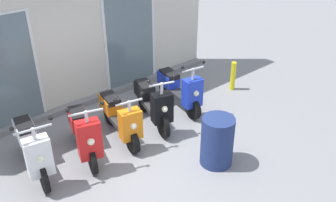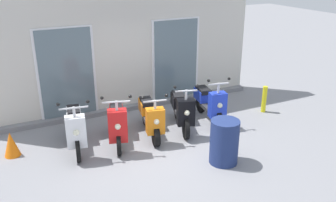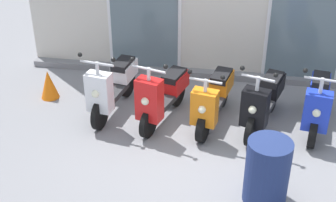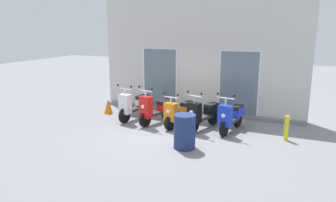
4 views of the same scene
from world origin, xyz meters
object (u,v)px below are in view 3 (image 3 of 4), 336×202
object	(u,v)px
scooter_red	(162,95)
scooter_orange	(214,98)
scooter_white	(113,85)
scooter_black	(264,101)
scooter_blue	(317,103)
trash_bin	(267,172)
traffic_cone	(49,84)

from	to	relation	value
scooter_red	scooter_orange	world-z (taller)	scooter_red
scooter_white	scooter_black	size ratio (longest dim) A/B	1.02
scooter_blue	trash_bin	bearing A→B (deg)	-113.87
scooter_blue	trash_bin	size ratio (longest dim) A/B	1.72
scooter_black	scooter_orange	bearing A→B (deg)	178.41
scooter_white	scooter_blue	size ratio (longest dim) A/B	1.05
scooter_red	scooter_blue	world-z (taller)	scooter_red
trash_bin	scooter_black	bearing A→B (deg)	90.80
scooter_white	scooter_blue	world-z (taller)	scooter_white
scooter_white	trash_bin	distance (m)	3.05
traffic_cone	trash_bin	bearing A→B (deg)	-29.41
traffic_cone	scooter_red	bearing A→B (deg)	-12.09
scooter_black	trash_bin	distance (m)	1.71
scooter_orange	trash_bin	bearing A→B (deg)	-65.14
scooter_black	scooter_blue	size ratio (longest dim) A/B	1.02
scooter_orange	scooter_black	distance (m)	0.78
scooter_white	scooter_orange	bearing A→B (deg)	-2.14
scooter_red	trash_bin	bearing A→B (deg)	-45.58
scooter_black	trash_bin	bearing A→B (deg)	-89.20
scooter_red	traffic_cone	distance (m)	2.16
scooter_red	scooter_black	world-z (taller)	scooter_red
traffic_cone	scooter_orange	bearing A→B (deg)	-7.05
scooter_red	scooter_blue	xyz separation A→B (m)	(2.41, 0.18, -0.03)
trash_bin	scooter_blue	bearing A→B (deg)	66.13
scooter_orange	scooter_blue	bearing A→B (deg)	3.04
scooter_red	scooter_black	distance (m)	1.59
scooter_red	scooter_white	bearing A→B (deg)	169.86
scooter_orange	scooter_black	bearing A→B (deg)	-1.59
scooter_white	scooter_black	bearing A→B (deg)	-1.97
scooter_white	trash_bin	xyz separation A→B (m)	(2.46, -1.79, -0.06)
scooter_red	scooter_blue	bearing A→B (deg)	4.17
traffic_cone	scooter_black	bearing A→B (deg)	-5.90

